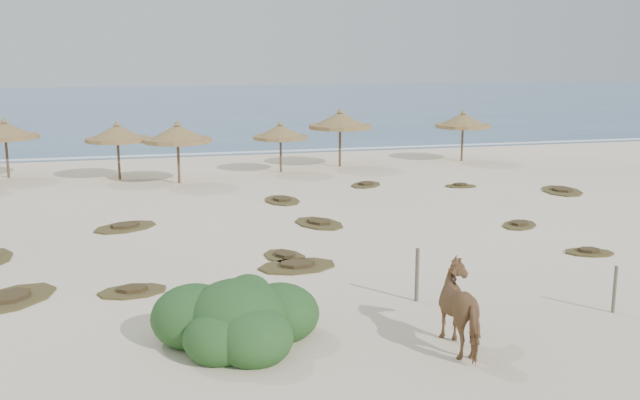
{
  "coord_description": "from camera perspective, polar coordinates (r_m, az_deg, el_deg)",
  "views": [
    {
      "loc": [
        -5.06,
        -18.13,
        6.05
      ],
      "look_at": [
        0.92,
        5.0,
        1.15
      ],
      "focal_mm": 40.0,
      "sensor_mm": 36.0,
      "label": 1
    }
  ],
  "objects": [
    {
      "name": "ground",
      "position": [
        19.77,
        1.04,
        -6.23
      ],
      "size": [
        160.0,
        160.0,
        0.0
      ],
      "primitive_type": "plane",
      "color": "#EDE2C3",
      "rests_on": "ground"
    },
    {
      "name": "ocean",
      "position": [
        93.46,
        -11.48,
        7.64
      ],
      "size": [
        200.0,
        100.0,
        0.01
      ],
      "primitive_type": "cube",
      "color": "#2B5581",
      "rests_on": "ground"
    },
    {
      "name": "foam_line",
      "position": [
        44.83,
        -7.91,
        3.72
      ],
      "size": [
        70.0,
        0.6,
        0.01
      ],
      "primitive_type": "cube",
      "color": "white",
      "rests_on": "ground"
    },
    {
      "name": "palapa_0",
      "position": [
        38.57,
        -23.9,
        5.05
      ],
      "size": [
        3.63,
        3.63,
        3.0
      ],
      "rotation": [
        0.0,
        0.0,
        -0.14
      ],
      "color": "brown",
      "rests_on": "ground"
    },
    {
      "name": "palapa_2",
      "position": [
        36.19,
        -15.91,
        5.1
      ],
      "size": [
        4.07,
        4.07,
        2.89
      ],
      "rotation": [
        0.0,
        0.0,
        0.41
      ],
      "color": "brown",
      "rests_on": "ground"
    },
    {
      "name": "palapa_3",
      "position": [
        34.42,
        -11.33,
        5.15
      ],
      "size": [
        3.92,
        3.92,
        3.0
      ],
      "rotation": [
        0.0,
        0.0,
        0.26
      ],
      "color": "brown",
      "rests_on": "ground"
    },
    {
      "name": "palapa_4",
      "position": [
        37.07,
        -3.18,
        5.41
      ],
      "size": [
        3.38,
        3.38,
        2.67
      ],
      "rotation": [
        0.0,
        0.0,
        0.21
      ],
      "color": "brown",
      "rests_on": "ground"
    },
    {
      "name": "palapa_5",
      "position": [
        38.89,
        1.61,
        6.32
      ],
      "size": [
        4.28,
        4.28,
        3.21
      ],
      "rotation": [
        0.0,
        0.0,
        0.3
      ],
      "color": "brown",
      "rests_on": "ground"
    },
    {
      "name": "palapa_6",
      "position": [
        41.78,
        11.37,
        6.2
      ],
      "size": [
        3.9,
        3.9,
        2.96
      ],
      "rotation": [
        0.0,
        0.0,
        -0.27
      ],
      "color": "brown",
      "rests_on": "ground"
    },
    {
      "name": "horse",
      "position": [
        15.26,
        11.59,
        -8.49
      ],
      "size": [
        0.98,
        2.08,
        1.74
      ],
      "primitive_type": "imported",
      "rotation": [
        0.0,
        0.0,
        3.12
      ],
      "color": "brown",
      "rests_on": "ground"
    },
    {
      "name": "fence_post_near",
      "position": [
        17.93,
        7.77,
        -5.95
      ],
      "size": [
        0.12,
        0.12,
        1.36
      ],
      "primitive_type": "cylinder",
      "rotation": [
        0.0,
        0.0,
        0.23
      ],
      "color": "#655A4B",
      "rests_on": "ground"
    },
    {
      "name": "fence_post_far",
      "position": [
        18.4,
        22.5,
        -6.63
      ],
      "size": [
        0.11,
        0.11,
        1.16
      ],
      "primitive_type": "cylinder",
      "rotation": [
        0.0,
        0.0,
        -0.31
      ],
      "color": "#655A4B",
      "rests_on": "ground"
    },
    {
      "name": "bush",
      "position": [
        15.39,
        -6.58,
        -9.49
      ],
      "size": [
        3.64,
        3.2,
        1.63
      ],
      "rotation": [
        0.0,
        0.0,
        0.06
      ],
      "color": "#2D5C27",
      "rests_on": "ground"
    },
    {
      "name": "scrub_1",
      "position": [
        26.2,
        -15.32,
        -2.07
      ],
      "size": [
        2.81,
        2.54,
        0.16
      ],
      "rotation": [
        0.0,
        0.0,
        0.55
      ],
      "color": "brown",
      "rests_on": "ground"
    },
    {
      "name": "scrub_2",
      "position": [
        21.67,
        -2.82,
        -4.5
      ],
      "size": [
        1.55,
        1.99,
        0.16
      ],
      "rotation": [
        0.0,
        0.0,
        1.83
      ],
      "color": "brown",
      "rests_on": "ground"
    },
    {
      "name": "scrub_3",
      "position": [
        25.82,
        -0.09,
        -1.85
      ],
      "size": [
        2.16,
        2.63,
        0.16
      ],
      "rotation": [
        0.0,
        0.0,
        1.92
      ],
      "color": "brown",
      "rests_on": "ground"
    },
    {
      "name": "scrub_4",
      "position": [
        26.58,
        15.66,
        -1.9
      ],
      "size": [
        2.01,
        1.98,
        0.16
      ],
      "rotation": [
        0.0,
        0.0,
        0.75
      ],
      "color": "brown",
      "rests_on": "ground"
    },
    {
      "name": "scrub_5",
      "position": [
        33.75,
        18.77,
        0.72
      ],
      "size": [
        2.38,
        3.0,
        0.16
      ],
      "rotation": [
        0.0,
        0.0,
        1.28
      ],
      "color": "brown",
      "rests_on": "ground"
    },
    {
      "name": "scrub_7",
      "position": [
        33.53,
        3.69,
        1.25
      ],
      "size": [
        2.21,
        2.27,
        0.16
      ],
      "rotation": [
        0.0,
        0.0,
        0.85
      ],
      "color": "brown",
      "rests_on": "ground"
    },
    {
      "name": "scrub_9",
      "position": [
        20.7,
        -1.83,
        -5.26
      ],
      "size": [
        2.5,
        1.78,
        0.16
      ],
      "rotation": [
        0.0,
        0.0,
        0.11
      ],
      "color": "brown",
      "rests_on": "ground"
    },
    {
      "name": "scrub_10",
      "position": [
        33.79,
        11.17,
        1.14
      ],
      "size": [
        1.63,
        1.23,
        0.16
      ],
      "rotation": [
        0.0,
        0.0,
        2.94
      ],
      "color": "brown",
      "rests_on": "ground"
    },
    {
      "name": "scrub_11",
      "position": [
        19.19,
        -14.77,
        -7.03
      ],
      "size": [
        1.91,
        1.37,
        0.16
      ],
      "rotation": [
        0.0,
        0.0,
        0.12
      ],
      "color": "brown",
      "rests_on": "ground"
    },
    {
      "name": "scrub_12",
      "position": [
        23.61,
        20.72,
        -3.9
      ],
      "size": [
        1.73,
        1.39,
        0.16
      ],
      "rotation": [
        0.0,
        0.0,
        2.83
      ],
      "color": "brown",
      "rests_on": "ground"
    },
    {
      "name": "scrub_13",
      "position": [
        29.91,
        -3.07,
        -0.0
      ],
      "size": [
        1.56,
        2.28,
        0.16
      ],
      "rotation": [
        0.0,
        0.0,
        1.63
      ],
      "color": "brown",
      "rests_on": "ground"
    },
    {
      "name": "scrub_14",
      "position": [
        19.62,
        -23.58,
        -7.22
      ],
      "size": [
        2.99,
        3.12,
        0.16
      ],
      "rotation": [
        0.0,
        0.0,
        0.88
      ],
      "color": "brown",
      "rests_on": "ground"
    }
  ]
}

